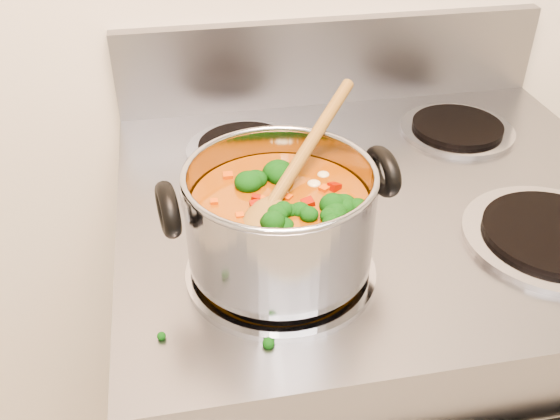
% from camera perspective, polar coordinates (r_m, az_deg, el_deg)
% --- Properties ---
extents(electric_range, '(0.80, 0.72, 1.08)m').
position_cam_1_polar(electric_range, '(1.27, 7.36, -15.55)').
color(electric_range, gray).
rests_on(electric_range, ground).
extents(stockpot, '(0.29, 0.23, 0.14)m').
position_cam_1_polar(stockpot, '(0.76, -0.05, -0.76)').
color(stockpot, '#9B9AA2').
rests_on(stockpot, electric_range).
extents(wooden_spoon, '(0.20, 0.25, 0.09)m').
position_cam_1_polar(wooden_spoon, '(0.75, 0.68, 2.81)').
color(wooden_spoon, brown).
rests_on(wooden_spoon, stockpot).
extents(cooktop_crumbs, '(0.07, 0.28, 0.01)m').
position_cam_1_polar(cooktop_crumbs, '(0.81, -1.25, -4.85)').
color(cooktop_crumbs, black).
rests_on(cooktop_crumbs, electric_range).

